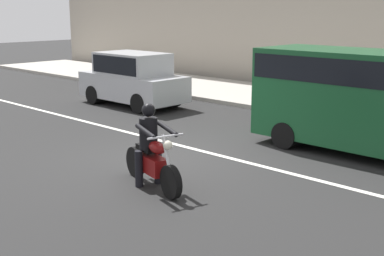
{
  "coord_description": "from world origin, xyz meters",
  "views": [
    {
      "loc": [
        8.17,
        -7.73,
        3.26
      ],
      "look_at": [
        1.07,
        -0.35,
        0.9
      ],
      "focal_mm": 48.81,
      "sensor_mm": 36.0,
      "label": 1
    }
  ],
  "objects": [
    {
      "name": "parked_van_forest_green",
      "position": [
        3.0,
        3.31,
        1.36
      ],
      "size": [
        5.03,
        1.96,
        2.33
      ],
      "color": "#164C28",
      "rests_on": "ground_plane"
    },
    {
      "name": "motorcycle_with_rider_black_leather",
      "position": [
        1.2,
        -1.57,
        0.65
      ],
      "size": [
        2.01,
        0.83,
        1.57
      ],
      "color": "black",
      "rests_on": "ground_plane"
    },
    {
      "name": "parked_hatchback_silver",
      "position": [
        -5.51,
        3.58,
        0.93
      ],
      "size": [
        3.93,
        1.76,
        1.8
      ],
      "color": "#B2B5BA",
      "rests_on": "ground_plane"
    },
    {
      "name": "sidewalk_slab",
      "position": [
        0.0,
        8.0,
        0.07
      ],
      "size": [
        40.0,
        4.4,
        0.14
      ],
      "primitive_type": "cube",
      "color": "#A8A399",
      "rests_on": "ground_plane"
    },
    {
      "name": "ground_plane",
      "position": [
        0.0,
        0.0,
        0.0
      ],
      "size": [
        80.0,
        80.0,
        0.0
      ],
      "primitive_type": "plane",
      "color": "#242424"
    },
    {
      "name": "lane_marking_stripe",
      "position": [
        -0.99,
        0.9,
        0.0
      ],
      "size": [
        18.0,
        0.14,
        0.01
      ],
      "primitive_type": "cube",
      "color": "silver",
      "rests_on": "ground_plane"
    }
  ]
}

